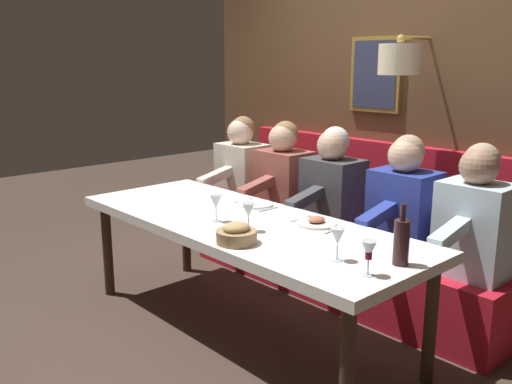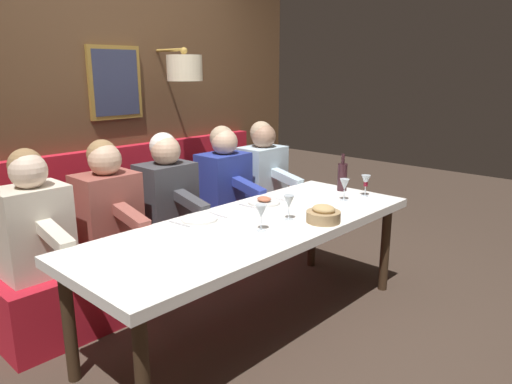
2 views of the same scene
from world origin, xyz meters
The scene contains 17 objects.
ground_plane centered at (0.00, 0.00, 0.00)m, with size 12.00×12.00×0.00m, color #423328.
dining_table centered at (0.00, 0.00, 0.68)m, with size 0.90×2.41×0.74m.
banquette_bench centered at (0.89, 0.00, 0.23)m, with size 0.52×2.61×0.45m, color red.
back_wall_panel centered at (1.46, 0.00, 1.37)m, with size 0.59×3.81×2.90m.
diner_nearest centered at (0.88, -1.04, 0.82)m, with size 0.60×0.40×0.79m.
diner_near centered at (0.88, -0.56, 0.82)m, with size 0.60×0.40×0.79m.
diner_middle centered at (0.88, 0.03, 0.82)m, with size 0.60×0.40×0.79m.
diner_far centered at (0.88, 0.53, 0.82)m, with size 0.60×0.40×0.79m.
diner_farthest centered at (0.88, 1.02, 0.82)m, with size 0.60×0.40×0.79m.
place_setting_0 centered at (0.30, 0.21, 0.75)m, with size 0.24×0.31×0.01m.
place_setting_1 centered at (0.26, -0.37, 0.75)m, with size 0.24×0.32×0.05m.
wine_glass_0 centered at (-0.17, -1.06, 0.86)m, with size 0.07×0.07×0.16m.
wine_glass_1 centered at (-0.12, -0.84, 0.86)m, with size 0.07×0.07×0.16m.
wine_glass_2 centered at (-0.12, -0.19, 0.86)m, with size 0.07×0.07×0.16m.
wine_glass_3 centered at (-0.14, 0.09, 0.86)m, with size 0.07×0.07×0.16m.
wine_bottle centered at (0.06, -1.09, 0.86)m, with size 0.08×0.08×0.30m.
bread_bowl centered at (-0.31, -0.31, 0.79)m, with size 0.22×0.22×0.12m.
Camera 1 is at (-2.16, -2.49, 1.70)m, focal length 39.21 mm.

